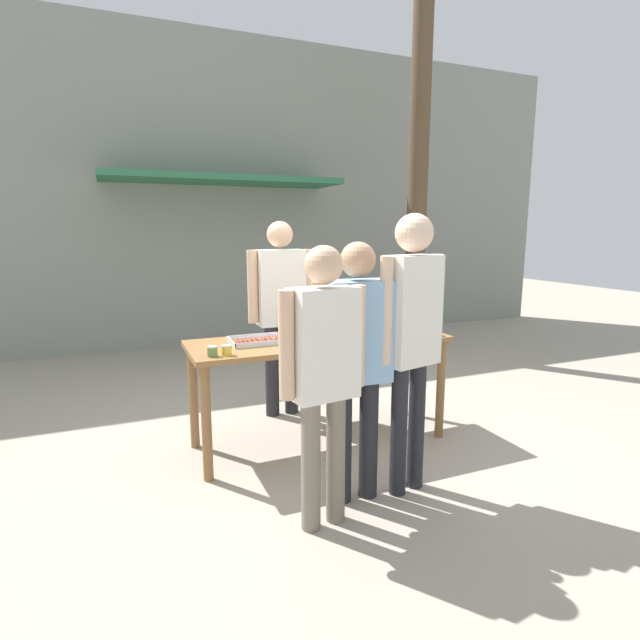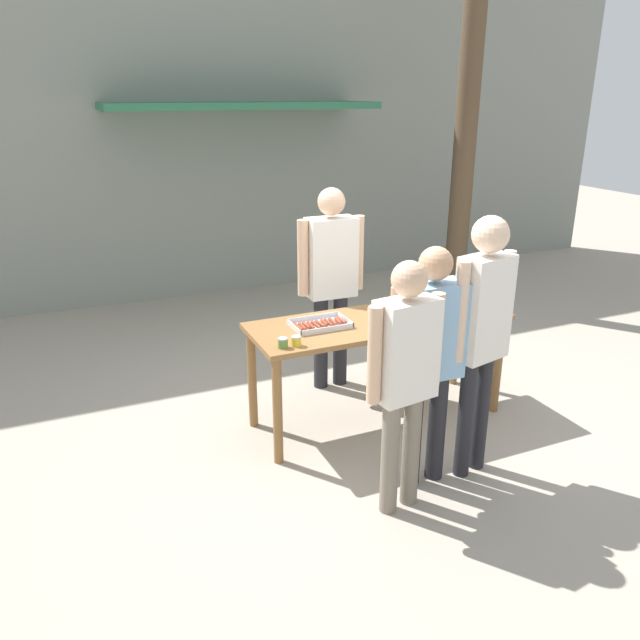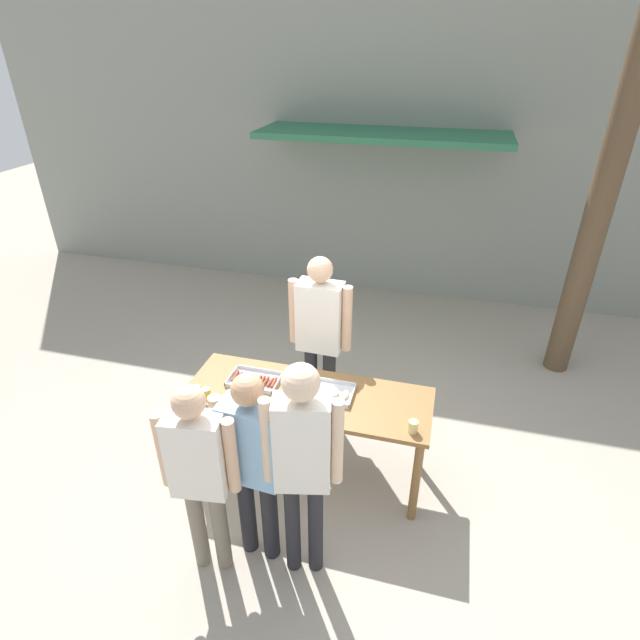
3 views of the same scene
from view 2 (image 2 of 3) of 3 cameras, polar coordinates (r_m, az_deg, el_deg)
The scene contains 13 objects.
ground_plane at distance 5.28m, azimuth 5.16°, elevation -8.87°, with size 24.00×24.00×0.00m, color #A39989.
building_facade_back at distance 8.32m, azimuth -8.24°, elevation 17.91°, with size 12.00×1.11×4.50m.
serving_table at distance 4.96m, azimuth 5.43°, elevation -1.14°, with size 2.07×0.72×0.88m.
food_tray_sausages at distance 4.74m, azimuth 0.01°, elevation -0.40°, with size 0.43×0.29×0.04m.
food_tray_buns at distance 5.03m, azimuth 7.16°, elevation 0.74°, with size 0.38×0.31×0.06m.
condiment_jar_mustard at distance 4.34m, azimuth -3.41°, elevation -2.11°, with size 0.07×0.07×0.07m.
condiment_jar_ketchup at distance 4.37m, azimuth -2.19°, elevation -1.94°, with size 0.07×0.07×0.07m.
beer_cup at distance 5.20m, azimuth 15.49°, elevation 1.16°, with size 0.08×0.08×0.10m.
person_server_behind_table at distance 5.43m, azimuth 1.01°, elevation 4.45°, with size 0.61×0.25×1.81m.
person_customer_holding_hotdog at distance 3.80m, azimuth 7.77°, elevation -4.28°, with size 0.54×0.26×1.66m.
person_customer_with_cup at distance 4.23m, azimuth 14.60°, elevation -0.26°, with size 0.52×0.28×1.84m.
person_customer_waiting_in_line at distance 4.10m, azimuth 10.04°, elevation -2.54°, with size 0.59×0.25×1.67m.
utility_pole at distance 7.95m, azimuth 13.79°, elevation 23.47°, with size 1.10×0.27×6.06m.
Camera 2 is at (-2.28, -4.02, 2.56)m, focal length 35.00 mm.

